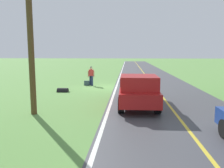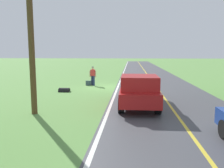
# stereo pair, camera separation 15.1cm
# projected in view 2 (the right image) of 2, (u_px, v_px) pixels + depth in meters

# --- Properties ---
(ground_plane) EXTENTS (200.00, 200.00, 0.00)m
(ground_plane) POSITION_uv_depth(u_px,v_px,m) (105.00, 87.00, 19.70)
(ground_plane) COLOR #609347
(road_surface) EXTENTS (7.09, 120.00, 0.00)m
(road_surface) POSITION_uv_depth(u_px,v_px,m) (157.00, 88.00, 19.33)
(road_surface) COLOR #47474C
(road_surface) RESTS_ON ground
(lane_edge_line) EXTENTS (0.16, 117.60, 0.00)m
(lane_edge_line) POSITION_uv_depth(u_px,v_px,m) (118.00, 87.00, 19.61)
(lane_edge_line) COLOR silver
(lane_edge_line) RESTS_ON ground
(lane_centre_line) EXTENTS (0.14, 117.60, 0.00)m
(lane_centre_line) POSITION_uv_depth(u_px,v_px,m) (157.00, 88.00, 19.33)
(lane_centre_line) COLOR gold
(lane_centre_line) RESTS_ON ground
(hitchhiker_walking) EXTENTS (0.62, 0.53, 1.75)m
(hitchhiker_walking) POSITION_uv_depth(u_px,v_px,m) (93.00, 75.00, 20.73)
(hitchhiker_walking) COLOR navy
(hitchhiker_walking) RESTS_ON ground
(suitcase_carried) EXTENTS (0.47, 0.24, 0.43)m
(suitcase_carried) POSITION_uv_depth(u_px,v_px,m) (88.00, 83.00, 20.82)
(suitcase_carried) COLOR #384C56
(suitcase_carried) RESTS_ON ground
(pickup_truck_passing) EXTENTS (2.13, 5.42, 1.82)m
(pickup_truck_passing) POSITION_uv_depth(u_px,v_px,m) (139.00, 89.00, 12.51)
(pickup_truck_passing) COLOR #B21919
(pickup_truck_passing) RESTS_ON ground
(utility_pole_roadside) EXTENTS (0.28, 0.28, 7.19)m
(utility_pole_roadside) POSITION_uv_depth(u_px,v_px,m) (31.00, 40.00, 10.70)
(utility_pole_roadside) COLOR brown
(utility_pole_roadside) RESTS_ON ground
(drainage_culvert) EXTENTS (0.80, 0.60, 0.60)m
(drainage_culvert) POSITION_uv_depth(u_px,v_px,m) (64.00, 92.00, 17.45)
(drainage_culvert) COLOR black
(drainage_culvert) RESTS_ON ground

